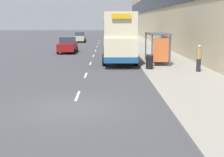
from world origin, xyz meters
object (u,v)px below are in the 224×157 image
Objects in this scene: car_1 at (80,37)px; litter_bin at (150,62)px; double_decker_bus_near at (118,36)px; car_0 at (68,45)px; pedestrian_1 at (166,49)px; pedestrian_at_shelter at (199,58)px; bus_shelter at (160,42)px; double_decker_bus_ahead at (116,30)px.

litter_bin is (7.82, -31.21, -0.18)m from car_1.
double_decker_bus_near is at bearing 102.89° from car_1.
car_0 is 4.27× the size of litter_bin.
pedestrian_1 is (4.38, -0.17, -1.24)m from double_decker_bus_near.
pedestrian_at_shelter is at bearing -20.94° from litter_bin.
bus_shelter is 4.70m from pedestrian_at_shelter.
bus_shelter reaches higher than pedestrian_at_shelter.
double_decker_bus_ahead reaches higher than pedestrian_1.
pedestrian_1 is at bearing 97.45° from pedestrian_at_shelter.
litter_bin is at bearing 120.07° from car_0.
car_1 is (-5.91, 9.66, -1.44)m from double_decker_bus_ahead.
pedestrian_at_shelter is 1.04× the size of pedestrian_1.
pedestrian_at_shelter reaches higher than pedestrian_1.
car_1 is 2.14× the size of pedestrian_at_shelter.
litter_bin is at bearing -111.25° from pedestrian_1.
car_0 is at bearing -124.44° from double_decker_bus_ahead.
double_decker_bus_ahead is at bearing 102.74° from pedestrian_at_shelter.
bus_shelter is 18.89m from double_decker_bus_ahead.
pedestrian_at_shelter is at bearing -77.26° from double_decker_bus_ahead.
car_0 is at bearing 128.13° from double_decker_bus_near.
pedestrian_at_shelter reaches higher than car_0.
double_decker_bus_near is 2.88× the size of car_1.
car_0 is 18.08m from pedestrian_at_shelter.
pedestrian_1 is 6.38m from litter_bin.
double_decker_bus_near is at bearing 177.83° from pedestrian_1.
pedestrian_1 reaches higher than litter_bin.
car_0 is 12.31m from pedestrian_1.
car_0 is 2.41× the size of pedestrian_at_shelter.
pedestrian_at_shelter is (5.15, -22.79, -1.20)m from double_decker_bus_ahead.
pedestrian_at_shelter reaches higher than car_1.
double_decker_bus_ahead reaches higher than car_0.
double_decker_bus_near is at bearing 108.77° from litter_bin.
double_decker_bus_ahead is (0.17, 15.45, -0.00)m from double_decker_bus_near.
car_1 is (-5.74, 25.10, -1.44)m from double_decker_bus_near.
double_decker_bus_near is at bearing -90.62° from double_decker_bus_ahead.
bus_shelter is 4.00× the size of litter_bin.
car_0 is 2.52× the size of pedestrian_1.
car_0 reaches higher than litter_bin.
double_decker_bus_near is 1.06× the size of double_decker_bus_ahead.
litter_bin is at bearing -112.66° from bus_shelter.
double_decker_bus_near reaches higher than pedestrian_1.
double_decker_bus_ahead is at bearing 99.54° from bus_shelter.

